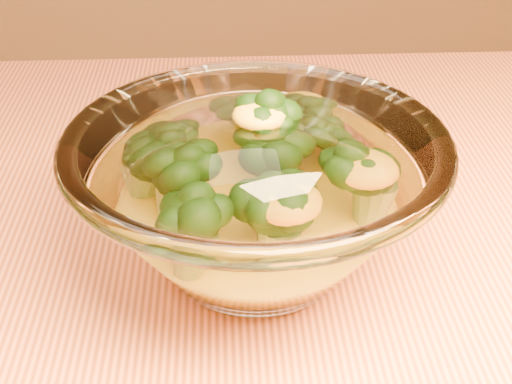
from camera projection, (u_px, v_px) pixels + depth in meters
glass_bowl at (256, 199)px, 0.45m from camera, size 0.24×0.24×0.10m
cheese_sauce at (256, 228)px, 0.46m from camera, size 0.12×0.12×0.03m
broccoli_heap at (251, 169)px, 0.45m from camera, size 0.16×0.16×0.08m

